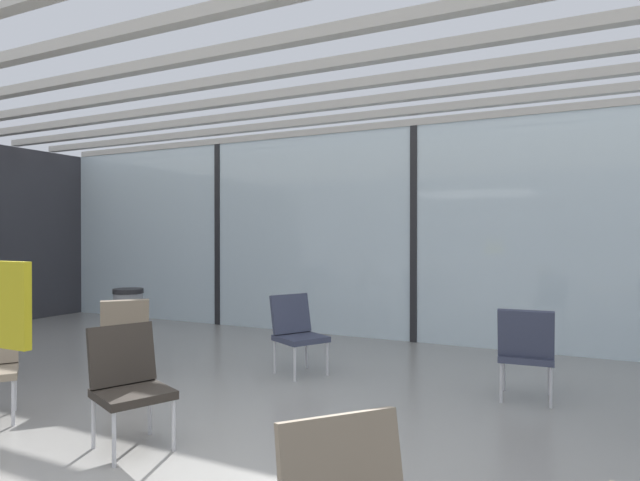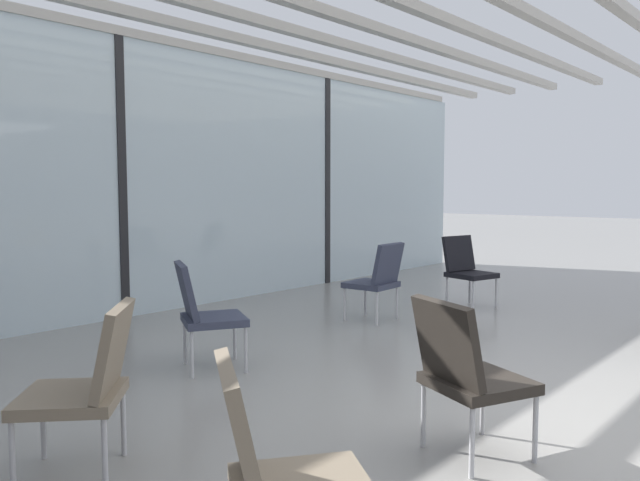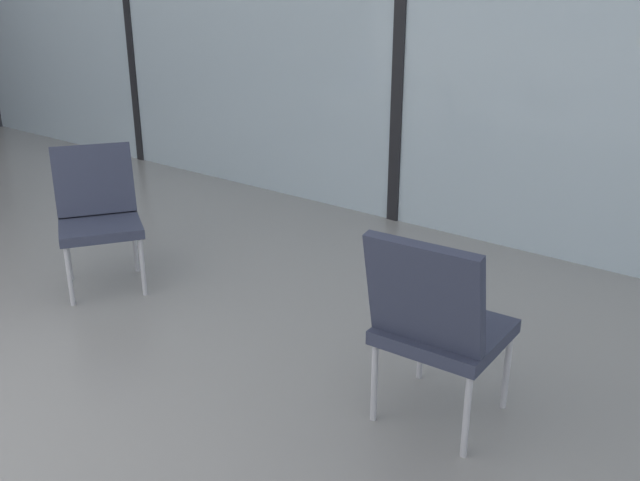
{
  "view_description": "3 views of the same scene",
  "coord_description": "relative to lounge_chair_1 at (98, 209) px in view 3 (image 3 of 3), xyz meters",
  "views": [
    {
      "loc": [
        2.21,
        -2.37,
        1.53
      ],
      "look_at": [
        -1.53,
        5.2,
        1.47
      ],
      "focal_mm": 30.02,
      "sensor_mm": 36.0,
      "label": 1
    },
    {
      "loc": [
        -3.7,
        -1.05,
        1.45
      ],
      "look_at": [
        0.55,
        2.71,
        0.98
      ],
      "focal_mm": 34.63,
      "sensor_mm": 36.0,
      "label": 2
    },
    {
      "loc": [
        2.93,
        0.75,
        1.7
      ],
      "look_at": [
        1.53,
        2.41,
        0.92
      ],
      "focal_mm": 37.22,
      "sensor_mm": 36.0,
      "label": 3
    }
  ],
  "objects": [
    {
      "name": "glass_curtain_wall",
      "position": [
        0.68,
        2.33,
        1.07
      ],
      "size": [
        14.0,
        0.08,
        3.13
      ],
      "primitive_type": "cube",
      "color": "silver",
      "rests_on": "ground"
    },
    {
      "name": "lounge_chair_1",
      "position": [
        0.0,
        0.0,
        0.0
      ],
      "size": [
        0.69,
        0.67,
        0.87
      ],
      "rotation": [
        0.0,
        0.0,
        1.07
      ],
      "color": "#33384C",
      "rests_on": "ground"
    },
    {
      "name": "window_mullion_0",
      "position": [
        -2.82,
        2.33,
        1.07
      ],
      "size": [
        0.1,
        0.12,
        3.13
      ],
      "primitive_type": "cube",
      "color": "black",
      "rests_on": "ground"
    },
    {
      "name": "lounge_chair_4",
      "position": [
        2.41,
        0.03,
        0.0
      ],
      "size": [
        0.52,
        0.56,
        0.87
      ],
      "rotation": [
        0.0,
        0.0,
        3.22
      ],
      "color": "#33384C",
      "rests_on": "ground"
    },
    {
      "name": "window_mullion_1",
      "position": [
        0.68,
        2.33,
        1.07
      ],
      "size": [
        0.1,
        0.12,
        3.13
      ],
      "primitive_type": "cube",
      "color": "black",
      "rests_on": "ground"
    }
  ]
}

